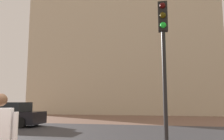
% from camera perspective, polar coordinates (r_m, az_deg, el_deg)
% --- Properties ---
extents(ground_plane, '(120.00, 120.00, 0.00)m').
position_cam_1_polar(ground_plane, '(13.48, -0.36, -14.42)').
color(ground_plane, brown).
extents(street_asphalt_strip, '(120.00, 8.38, 0.00)m').
position_cam_1_polar(street_asphalt_strip, '(12.06, -1.83, -15.21)').
color(street_asphalt_strip, '#38383D').
rests_on(street_asphalt_strip, ground_plane).
extents(landmark_building, '(23.30, 13.39, 31.32)m').
position_cam_1_polar(landmark_building, '(33.67, 3.69, 6.45)').
color(landmark_building, beige).
rests_on(landmark_building, ground_plane).
extents(car_black, '(4.55, 1.98, 1.51)m').
position_cam_1_polar(car_black, '(16.54, -24.27, -9.99)').
color(car_black, black).
rests_on(car_black, ground_plane).
extents(traffic_light_pole, '(0.28, 0.34, 4.56)m').
position_cam_1_polar(traffic_light_pole, '(7.04, 12.58, 5.65)').
color(traffic_light_pole, black).
rests_on(traffic_light_pole, ground_plane).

